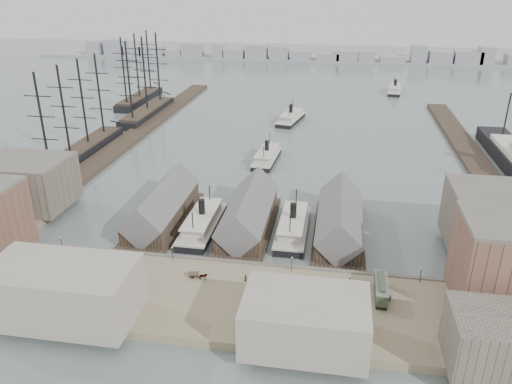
% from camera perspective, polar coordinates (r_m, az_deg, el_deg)
% --- Properties ---
extents(ground, '(900.00, 900.00, 0.00)m').
position_cam_1_polar(ground, '(131.59, -2.19, -7.54)').
color(ground, '#556261').
rests_on(ground, ground).
extents(quay, '(180.00, 30.00, 2.00)m').
position_cam_1_polar(quay, '(114.75, -4.24, -12.17)').
color(quay, '#7E7054').
rests_on(quay, ground).
extents(seawall, '(180.00, 1.20, 2.30)m').
position_cam_1_polar(seawall, '(126.65, -2.67, -8.29)').
color(seawall, '#59544C').
rests_on(seawall, ground).
extents(west_wharf, '(10.00, 220.00, 1.60)m').
position_cam_1_polar(west_wharf, '(238.98, -13.50, 6.53)').
color(west_wharf, '#2D231C').
rests_on(west_wharf, ground).
extents(east_wharf, '(10.00, 180.00, 1.60)m').
position_cam_1_polar(east_wharf, '(218.11, 23.52, 3.58)').
color(east_wharf, '#2D231C').
rests_on(east_wharf, ground).
extents(ferry_shed_west, '(14.00, 42.00, 12.60)m').
position_cam_1_polar(ferry_shed_west, '(150.41, -10.66, -1.78)').
color(ferry_shed_west, '#2D231C').
rests_on(ferry_shed_west, ground).
extents(ferry_shed_center, '(14.00, 42.00, 12.60)m').
position_cam_1_polar(ferry_shed_center, '(143.94, -0.87, -2.55)').
color(ferry_shed_center, '#2D231C').
rests_on(ferry_shed_center, ground).
extents(ferry_shed_east, '(14.00, 42.00, 12.60)m').
position_cam_1_polar(ferry_shed_east, '(142.01, 9.53, -3.27)').
color(ferry_shed_east, '#2D231C').
rests_on(ferry_shed_east, ground).
extents(warehouse_west_back, '(26.00, 20.00, 14.00)m').
position_cam_1_polar(warehouse_west_back, '(169.35, -24.80, 0.90)').
color(warehouse_west_back, '#60564C').
rests_on(warehouse_west_back, west_land).
extents(warehouse_east_back, '(28.00, 20.00, 15.00)m').
position_cam_1_polar(warehouse_east_back, '(145.15, 26.45, -2.83)').
color(warehouse_east_back, '#60564C').
rests_on(warehouse_east_back, east_land).
extents(street_bldg_center, '(24.00, 16.00, 10.00)m').
position_cam_1_polar(street_bldg_center, '(99.17, 5.64, -14.43)').
color(street_bldg_center, gray).
rests_on(street_bldg_center, quay).
extents(street_bldg_west, '(30.00, 16.00, 12.00)m').
position_cam_1_polar(street_bldg_west, '(112.14, -21.20, -10.53)').
color(street_bldg_west, gray).
rests_on(street_bldg_west, quay).
extents(street_bldg_east, '(18.00, 14.00, 11.00)m').
position_cam_1_polar(street_bldg_east, '(102.91, 26.16, -15.18)').
color(street_bldg_east, '#60564C').
rests_on(street_bldg_east, quay).
extents(lamp_post_far_w, '(0.44, 0.44, 3.92)m').
position_cam_1_polar(lamp_post_far_w, '(139.12, -21.38, -5.25)').
color(lamp_post_far_w, black).
rests_on(lamp_post_far_w, quay).
extents(lamp_post_near_w, '(0.44, 0.44, 3.92)m').
position_cam_1_polar(lamp_post_near_w, '(127.03, -9.55, -6.65)').
color(lamp_post_near_w, black).
rests_on(lamp_post_near_w, quay).
extents(lamp_post_near_e, '(0.44, 0.44, 3.92)m').
position_cam_1_polar(lamp_post_near_e, '(121.33, 4.13, -7.90)').
color(lamp_post_near_e, black).
rests_on(lamp_post_near_e, quay).
extents(lamp_post_far_e, '(0.44, 0.44, 3.92)m').
position_cam_1_polar(lamp_post_far_e, '(122.90, 18.35, -8.73)').
color(lamp_post_far_e, black).
rests_on(lamp_post_far_e, quay).
extents(far_shore, '(500.00, 40.00, 15.72)m').
position_cam_1_polar(far_shore, '(449.78, 6.40, 15.14)').
color(far_shore, gray).
rests_on(far_shore, ground).
extents(ferry_docked_west, '(8.55, 28.49, 10.17)m').
position_cam_1_polar(ferry_docked_west, '(145.02, -6.15, -3.48)').
color(ferry_docked_west, black).
rests_on(ferry_docked_west, ground).
extents(ferry_docked_east, '(8.38, 27.92, 9.97)m').
position_cam_1_polar(ferry_docked_east, '(142.67, 4.23, -3.90)').
color(ferry_docked_east, black).
rests_on(ferry_docked_east, ground).
extents(ferry_open_near, '(9.15, 25.95, 9.12)m').
position_cam_1_polar(ferry_open_near, '(198.08, 1.23, 4.10)').
color(ferry_open_near, black).
rests_on(ferry_open_near, ground).
extents(ferry_open_mid, '(13.17, 27.84, 9.57)m').
position_cam_1_polar(ferry_open_mid, '(254.52, 3.99, 8.48)').
color(ferry_open_mid, black).
rests_on(ferry_open_mid, ground).
extents(ferry_open_far, '(10.69, 26.07, 9.04)m').
position_cam_1_polar(ferry_open_far, '(331.90, 15.56, 11.20)').
color(ferry_open_far, black).
rests_on(ferry_open_far, ground).
extents(sailing_ship_near, '(9.27, 63.84, 38.10)m').
position_cam_1_polar(sailing_ship_near, '(215.16, -19.47, 4.51)').
color(sailing_ship_near, black).
rests_on(sailing_ship_near, ground).
extents(sailing_ship_mid, '(9.83, 56.77, 40.40)m').
position_cam_1_polar(sailing_ship_mid, '(270.55, -12.28, 9.05)').
color(sailing_ship_mid, black).
rests_on(sailing_ship_mid, ground).
extents(sailing_ship_far, '(9.41, 52.30, 38.70)m').
position_cam_1_polar(sailing_ship_far, '(303.05, -13.15, 10.47)').
color(sailing_ship_far, black).
rests_on(sailing_ship_far, ground).
extents(tram, '(2.93, 10.76, 3.81)m').
position_cam_1_polar(tram, '(115.84, 14.10, -10.76)').
color(tram, black).
rests_on(tram, quay).
extents(horse_cart_left, '(4.67, 1.66, 1.54)m').
position_cam_1_polar(horse_cart_left, '(132.78, -24.35, -8.15)').
color(horse_cart_left, black).
rests_on(horse_cart_left, quay).
extents(horse_cart_center, '(5.04, 2.42, 1.69)m').
position_cam_1_polar(horse_cart_center, '(119.75, -6.35, -9.51)').
color(horse_cart_center, black).
rests_on(horse_cart_center, quay).
extents(horse_cart_right, '(4.62, 1.65, 1.64)m').
position_cam_1_polar(horse_cart_right, '(112.39, 6.19, -11.97)').
color(horse_cart_right, black).
rests_on(horse_cart_right, quay).
extents(pedestrian_0, '(0.75, 0.81, 1.79)m').
position_cam_1_polar(pedestrian_0, '(135.96, -23.03, -7.10)').
color(pedestrian_0, black).
rests_on(pedestrian_0, quay).
extents(pedestrian_1, '(1.00, 1.07, 1.77)m').
position_cam_1_polar(pedestrian_1, '(122.73, -20.22, -10.08)').
color(pedestrian_1, black).
rests_on(pedestrian_1, quay).
extents(pedestrian_2, '(1.12, 0.76, 1.60)m').
position_cam_1_polar(pedestrian_2, '(131.86, -15.24, -6.96)').
color(pedestrian_2, black).
rests_on(pedestrian_2, quay).
extents(pedestrian_3, '(1.05, 0.76, 1.66)m').
position_cam_1_polar(pedestrian_3, '(116.83, -14.23, -11.11)').
color(pedestrian_3, black).
rests_on(pedestrian_3, quay).
extents(pedestrian_4, '(0.97, 0.89, 1.66)m').
position_cam_1_polar(pedestrian_4, '(118.33, -1.19, -9.81)').
color(pedestrian_4, black).
rests_on(pedestrian_4, quay).
extents(pedestrian_5, '(0.70, 0.60, 1.60)m').
position_cam_1_polar(pedestrian_5, '(114.87, 0.65, -10.96)').
color(pedestrian_5, black).
rests_on(pedestrian_5, quay).
extents(pedestrian_6, '(1.02, 0.92, 1.70)m').
position_cam_1_polar(pedestrian_6, '(119.17, 10.61, -9.98)').
color(pedestrian_6, black).
rests_on(pedestrian_6, quay).
extents(pedestrian_7, '(1.02, 1.22, 1.63)m').
position_cam_1_polar(pedestrian_7, '(110.12, 7.40, -12.89)').
color(pedestrian_7, black).
rests_on(pedestrian_7, quay).
extents(pedestrian_8, '(0.94, 0.90, 1.57)m').
position_cam_1_polar(pedestrian_8, '(115.62, 15.08, -11.65)').
color(pedestrian_8, black).
rests_on(pedestrian_8, quay).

